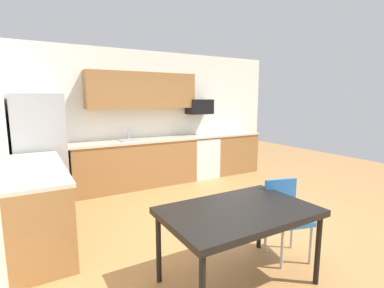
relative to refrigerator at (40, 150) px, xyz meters
The scene contains 15 objects.
ground_plane 3.24m from the refrigerator, 45.52° to the right, with size 12.00×12.00×0.00m, color #B77F47.
wall_back 2.27m from the refrigerator, 11.16° to the left, with size 5.80×0.10×2.70m, color white.
cabinet_run_back 1.72m from the refrigerator, ahead, with size 2.45×0.60×0.90m, color olive.
cabinet_run_back_right 4.06m from the refrigerator, ahead, with size 1.10×0.60×0.90m, color olive.
cabinet_run_left 1.50m from the refrigerator, 94.83° to the right, with size 0.60×2.00×0.90m, color olive.
countertop_back 2.18m from the refrigerator, ahead, with size 4.80×0.64×0.04m, color beige.
countertop_left 1.43m from the refrigerator, 94.83° to the right, with size 0.64×2.00×0.04m, color beige.
upper_cabinets_back 2.14m from the refrigerator, ahead, with size 2.20×0.34×0.70m, color olive.
refrigerator is the anchor object (origin of this frame).
oven_range 3.21m from the refrigerator, ahead, with size 0.60×0.60×0.91m.
microwave 3.25m from the refrigerator, ahead, with size 0.54×0.36×0.32m, color black.
sink_basin 1.58m from the refrigerator, ahead, with size 0.48×0.40×0.14m, color #A5A8AD.
sink_faucet 1.61m from the refrigerator, ahead, with size 0.02×0.02×0.24m, color #B2B5BA.
dining_table 3.63m from the refrigerator, 66.14° to the right, with size 1.40×0.90×0.74m.
chair_near_table 3.91m from the refrigerator, 54.91° to the right, with size 0.49×0.49×0.85m.
Camera 1 is at (-2.35, -3.06, 1.75)m, focal length 26.91 mm.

